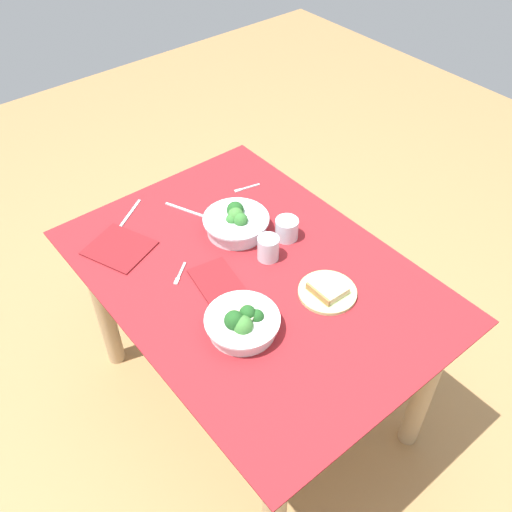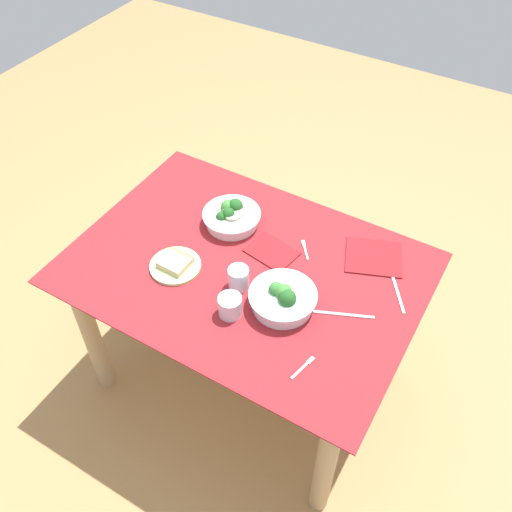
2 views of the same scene
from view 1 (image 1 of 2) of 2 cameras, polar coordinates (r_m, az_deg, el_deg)
ground_plane at (r=2.39m, az=-0.24°, el=-13.76°), size 6.00×6.00×0.00m
dining_table at (r=1.92m, az=-0.29°, el=-4.24°), size 1.24×0.88×0.71m
broccoli_bowl_far at (r=1.96m, az=-2.00°, el=3.36°), size 0.23×0.23×0.10m
broccoli_bowl_near at (r=1.65m, az=-1.37°, el=-6.73°), size 0.22×0.22×0.10m
bread_side_plate at (r=1.78m, az=7.16°, el=-3.49°), size 0.18×0.18×0.04m
water_glass_center at (r=1.94m, az=3.10°, el=2.73°), size 0.08×0.08×0.08m
water_glass_side at (r=1.86m, az=1.23°, el=0.80°), size 0.07×0.07×0.08m
fork_by_far_bowl at (r=1.84m, az=-7.66°, el=-1.84°), size 0.07×0.09×0.00m
fork_by_near_bowl at (r=2.17m, az=-1.02°, el=6.82°), size 0.03×0.10×0.00m
table_knife_left at (r=2.09m, az=-12.85°, el=3.73°), size 0.13×0.18×0.00m
table_knife_right at (r=2.08m, az=-6.74°, el=4.48°), size 0.19×0.09×0.00m
napkin_folded_upper at (r=1.81m, az=-3.98°, el=-2.49°), size 0.20×0.16×0.01m
napkin_folded_lower at (r=1.97m, az=-13.54°, el=0.79°), size 0.25×0.24×0.01m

